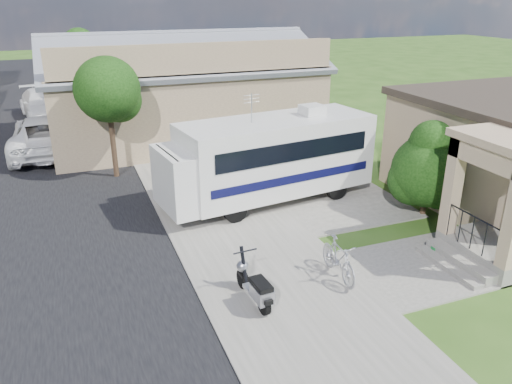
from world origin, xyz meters
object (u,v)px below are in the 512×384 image
object	(u,v)px
garden_hose	(438,250)
pickup_truck	(46,134)
shrub	(429,167)
van	(45,105)
motorhome	(269,157)
scooter	(255,286)
bicycle	(338,261)

from	to	relation	value
garden_hose	pickup_truck	bearing A→B (deg)	125.72
shrub	van	size ratio (longest dim) A/B	0.55
motorhome	scooter	bearing A→B (deg)	-123.08
motorhome	van	bearing A→B (deg)	106.82
bicycle	van	world-z (taller)	van
pickup_truck	van	xyz separation A→B (m)	(-0.10, 6.87, -0.03)
bicycle	pickup_truck	size ratio (longest dim) A/B	0.28
shrub	scooter	size ratio (longest dim) A/B	1.85
motorhome	van	world-z (taller)	motorhome
bicycle	pickup_truck	xyz separation A→B (m)	(-6.71, 13.99, 0.33)
shrub	bicycle	xyz separation A→B (m)	(-4.59, -2.51, -1.07)
pickup_truck	garden_hose	xyz separation A→B (m)	(9.95, -13.84, -0.75)
motorhome	scooter	world-z (taller)	motorhome
motorhome	garden_hose	bearing A→B (deg)	-67.96
scooter	bicycle	world-z (taller)	scooter
pickup_truck	garden_hose	bearing A→B (deg)	128.15
bicycle	garden_hose	world-z (taller)	bicycle
bicycle	pickup_truck	bearing A→B (deg)	118.11
shrub	bicycle	world-z (taller)	shrub
van	pickup_truck	bearing A→B (deg)	-97.74
shrub	pickup_truck	distance (m)	16.13
motorhome	shrub	distance (m)	5.08
van	shrub	bearing A→B (deg)	-66.74
scooter	van	xyz separation A→B (m)	(-4.50, 21.15, 0.32)
motorhome	scooter	distance (m)	6.24
pickup_truck	shrub	bearing A→B (deg)	136.97
scooter	garden_hose	xyz separation A→B (m)	(5.55, 0.45, -0.39)
pickup_truck	bicycle	bearing A→B (deg)	118.04
motorhome	garden_hose	size ratio (longest dim) A/B	17.08
shrub	bicycle	distance (m)	5.34
pickup_truck	garden_hose	world-z (taller)	pickup_truck
van	motorhome	bearing A→B (deg)	-74.04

